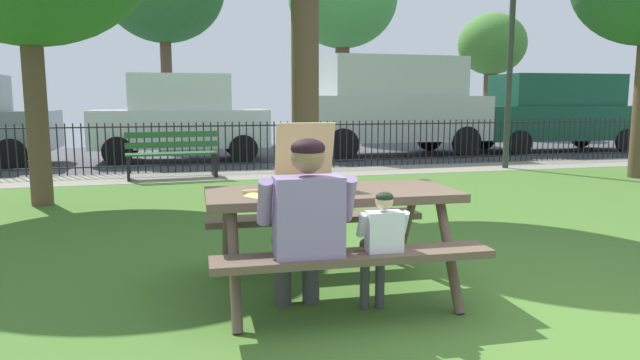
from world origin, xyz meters
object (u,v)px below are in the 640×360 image
(park_bench_center, at_px, (172,155))
(parked_car_center, at_px, (181,117))
(lamp_post_walkway, at_px, (511,40))
(parked_car_far_right, at_px, (555,111))
(pizza_slice_on_table, at_px, (255,194))
(pizza_box_open, at_px, (309,178))
(far_tree_midright, at_px, (492,47))
(picnic_table_foreground, at_px, (332,214))
(child_at_table, at_px, (380,241))
(adult_at_table, at_px, (305,222))
(parked_car_right, at_px, (391,104))
(far_tree_center, at_px, (343,0))

(park_bench_center, distance_m, parked_car_center, 2.97)
(lamp_post_walkway, xyz_separation_m, parked_car_far_right, (3.45, 3.07, -1.51))
(pizza_slice_on_table, xyz_separation_m, park_bench_center, (-0.58, 6.63, -0.36))
(pizza_box_open, xyz_separation_m, park_bench_center, (-0.98, 6.54, -0.45))
(parked_car_far_right, distance_m, far_tree_midright, 6.40)
(picnic_table_foreground, relative_size, child_at_table, 2.18)
(lamp_post_walkway, height_order, parked_car_far_right, lamp_post_walkway)
(lamp_post_walkway, bearing_deg, pizza_slice_on_table, -133.51)
(child_at_table, bearing_deg, adult_at_table, 174.69)
(far_tree_midright, bearing_deg, pizza_slice_on_table, -125.91)
(child_at_table, bearing_deg, picnic_table_foreground, 108.18)
(park_bench_center, height_order, parked_car_far_right, parked_car_far_right)
(pizza_slice_on_table, bearing_deg, parked_car_center, 92.08)
(lamp_post_walkway, height_order, parked_car_right, lamp_post_walkway)
(adult_at_table, relative_size, lamp_post_walkway, 0.28)
(adult_at_table, xyz_separation_m, far_tree_midright, (10.85, 15.76, 2.71))
(adult_at_table, distance_m, lamp_post_walkway, 9.27)
(park_bench_center, xyz_separation_m, parked_car_far_right, (10.17, 2.90, 0.68))
(picnic_table_foreground, xyz_separation_m, far_tree_center, (4.70, 15.27, 4.20))
(park_bench_center, distance_m, parked_car_far_right, 10.60)
(child_at_table, xyz_separation_m, park_bench_center, (-1.32, 7.11, -0.10))
(picnic_table_foreground, height_order, parked_car_right, parked_car_right)
(picnic_table_foreground, bearing_deg, lamp_post_walkway, 48.98)
(child_at_table, xyz_separation_m, parked_car_right, (4.06, 10.01, 0.79))
(pizza_box_open, relative_size, far_tree_midright, 0.11)
(adult_at_table, xyz_separation_m, parked_car_far_right, (9.34, 9.97, 0.44))
(park_bench_center, distance_m, far_tree_midright, 14.85)
(parked_car_right, distance_m, parked_car_far_right, 4.80)
(parked_car_far_right, bearing_deg, child_at_table, -131.47)
(pizza_box_open, height_order, parked_car_far_right, parked_car_far_right)
(pizza_box_open, bearing_deg, lamp_post_walkway, 48.04)
(lamp_post_walkway, distance_m, parked_car_right, 3.59)
(park_bench_center, height_order, parked_car_center, parked_car_center)
(adult_at_table, height_order, parked_car_far_right, parked_car_far_right)
(pizza_box_open, relative_size, adult_at_table, 0.44)
(picnic_table_foreground, xyz_separation_m, parked_car_right, (4.23, 9.48, 0.71))
(adult_at_table, height_order, child_at_table, adult_at_table)
(parked_car_right, bearing_deg, park_bench_center, -151.64)
(parked_car_center, relative_size, parked_car_right, 0.83)
(child_at_table, xyz_separation_m, lamp_post_walkway, (5.40, 6.94, 2.09))
(adult_at_table, bearing_deg, pizza_box_open, 73.85)
(child_at_table, height_order, parked_car_center, parked_car_center)
(child_at_table, height_order, park_bench_center, park_bench_center)
(lamp_post_walkway, height_order, far_tree_midright, far_tree_midright)
(picnic_table_foreground, xyz_separation_m, pizza_box_open, (-0.16, 0.03, 0.27))
(picnic_table_foreground, relative_size, pizza_slice_on_table, 6.78)
(adult_at_table, relative_size, far_tree_midright, 0.26)
(park_bench_center, xyz_separation_m, parked_car_right, (5.38, 2.90, 0.89))
(far_tree_center, bearing_deg, adult_at_table, -107.63)
(park_bench_center, relative_size, lamp_post_walkway, 0.38)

